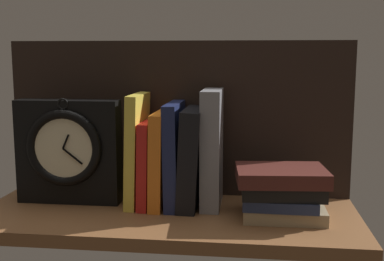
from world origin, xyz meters
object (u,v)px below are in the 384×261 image
Objects in this scene: book_yellow_seinlanguage at (137,149)px; framed_clock at (68,151)px; book_gray_chess at (212,148)px; book_navy_bierce at (175,154)px; book_orange_pandolfini at (161,158)px; book_stack_side at (282,192)px; book_red_requiem at (149,162)px; book_black_skeptic at (192,157)px.

book_yellow_seinlanguage is 1.03× the size of framed_clock.
book_yellow_seinlanguage is at bearing 180.00° from book_gray_chess.
book_yellow_seinlanguage is 1.08× the size of book_navy_bierce.
book_gray_chess is (10.65, -0.00, 2.35)cm from book_orange_pandolfini.
book_gray_chess reaches higher than book_stack_side.
book_navy_bierce is 7.86cm from book_gray_chess.
book_red_requiem is 9.19cm from book_black_skeptic.
book_red_requiem reaches higher than book_stack_side.
book_black_skeptic is 1.13× the size of book_stack_side.
book_gray_chess is (13.28, 0.00, 3.24)cm from book_red_requiem.
framed_clock is at bearing -177.04° from book_gray_chess.
framed_clock is (-14.57, -1.57, -0.37)cm from book_yellow_seinlanguage.
book_navy_bierce reaches higher than book_black_skeptic.
book_gray_chess reaches higher than book_red_requiem.
book_gray_chess reaches higher than book_navy_bierce.
book_gray_chess is at bearing 0.00° from book_black_skeptic.
book_yellow_seinlanguage is 14.66cm from framed_clock.
book_yellow_seinlanguage is 1.19× the size of book_orange_pandolfini.
framed_clock is at bearing -173.86° from book_yellow_seinlanguage.
book_orange_pandolfini is 25.94cm from book_stack_side.
book_navy_bierce is at bearing 180.00° from book_black_skeptic.
book_black_skeptic is 4.62cm from book_gray_chess.
framed_clock is 45.06cm from book_stack_side.
book_red_requiem is at bearing -180.00° from book_orange_pandolfini.
book_yellow_seinlanguage is 1.31× the size of book_red_requiem.
framed_clock is at bearing -175.44° from book_orange_pandolfini.
book_black_skeptic is (3.57, -0.00, -0.58)cm from book_navy_bierce.
book_navy_bierce is at bearing 0.00° from book_red_requiem.
book_gray_chess reaches higher than book_orange_pandolfini.
book_navy_bierce is 1.06× the size of book_black_skeptic.
book_stack_side is (44.39, -4.69, -6.12)cm from framed_clock.
book_yellow_seinlanguage reaches higher than book_black_skeptic.
book_stack_side is at bearing -6.03° from framed_clock.
book_yellow_seinlanguage is 0.96× the size of book_gray_chess.
book_red_requiem is at bearing -0.00° from book_yellow_seinlanguage.
framed_clock is 1.25× the size of book_stack_side.
book_red_requiem is at bearing -180.00° from book_black_skeptic.
book_orange_pandolfini is (5.08, 0.00, -1.83)cm from book_yellow_seinlanguage.
book_stack_side is (29.82, -6.26, -6.49)cm from book_yellow_seinlanguage.
book_yellow_seinlanguage is at bearing 6.14° from framed_clock.
framed_clock is (-17.03, -1.57, 2.36)cm from book_red_requiem.
book_gray_chess is 1.08× the size of framed_clock.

